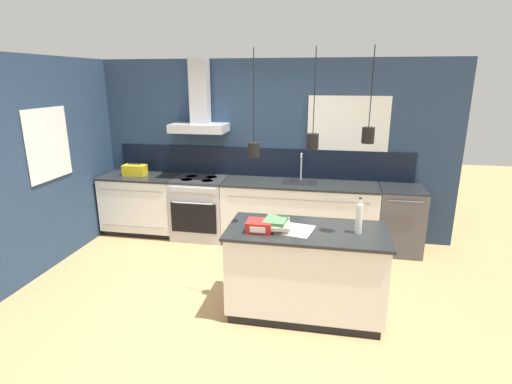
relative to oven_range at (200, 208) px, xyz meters
The scene contains 13 objects.
ground_plane 1.94m from the oven_range, 63.10° to the right, with size 16.00×16.00×0.00m, color tan.
wall_back 1.25m from the oven_range, 21.06° to the left, with size 5.60×2.25×2.60m.
wall_left 2.04m from the oven_range, 147.87° to the right, with size 0.08×3.80×2.60m.
counter_run_left 0.95m from the oven_range, behind, with size 1.13×0.64×0.91m.
counter_run_sink 1.48m from the oven_range, ahead, with size 2.19×0.64×1.31m.
oven_range is the anchor object (origin of this frame).
dishwasher 2.86m from the oven_range, ahead, with size 0.59×0.65×0.91m.
kitchen_island 2.45m from the oven_range, 46.16° to the right, with size 1.57×0.77×0.91m.
bottle_on_island 2.87m from the oven_range, 39.06° to the right, with size 0.07×0.07×0.35m.
book_stack 2.35m from the oven_range, 52.37° to the right, with size 0.28×0.35×0.11m.
red_supply_box 2.32m from the oven_range, 56.72° to the right, with size 0.25×0.21×0.11m.
paper_pile 2.45m from the oven_range, 48.80° to the right, with size 0.39×0.41×0.01m.
yellow_toolbox 1.15m from the oven_range, behind, with size 0.34×0.18×0.19m.
Camera 1 is at (1.03, -3.75, 2.34)m, focal length 28.00 mm.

